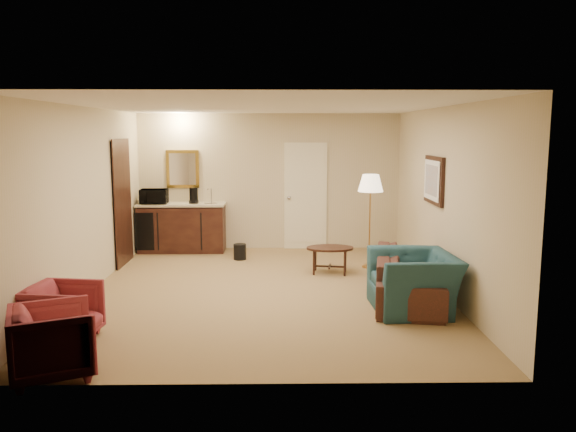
# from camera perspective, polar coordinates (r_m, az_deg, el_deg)

# --- Properties ---
(ground) EXTENTS (6.00, 6.00, 0.00)m
(ground) POSITION_cam_1_polar(r_m,az_deg,el_deg) (8.10, -2.27, -7.60)
(ground) COLOR #96744C
(ground) RESTS_ON ground
(room_walls) EXTENTS (5.02, 6.01, 2.61)m
(room_walls) POSITION_cam_1_polar(r_m,az_deg,el_deg) (8.57, -2.86, 4.96)
(room_walls) COLOR #C7B595
(room_walls) RESTS_ON ground
(wetbar_cabinet) EXTENTS (1.64, 0.58, 0.92)m
(wetbar_cabinet) POSITION_cam_1_polar(r_m,az_deg,el_deg) (10.81, -10.71, -1.15)
(wetbar_cabinet) COLOR #3D1F13
(wetbar_cabinet) RESTS_ON ground
(sofa) EXTENTS (1.02, 2.24, 0.85)m
(sofa) POSITION_cam_1_polar(r_m,az_deg,el_deg) (7.82, 12.15, -5.19)
(sofa) COLOR black
(sofa) RESTS_ON ground
(teal_armchair) EXTENTS (0.79, 1.17, 0.99)m
(teal_armchair) POSITION_cam_1_polar(r_m,az_deg,el_deg) (7.30, 12.68, -5.59)
(teal_armchair) COLOR #204350
(teal_armchair) RESTS_ON ground
(rose_chair_near) EXTENTS (0.72, 0.76, 0.70)m
(rose_chair_near) POSITION_cam_1_polar(r_m,az_deg,el_deg) (6.60, -21.96, -8.84)
(rose_chair_near) COLOR maroon
(rose_chair_near) RESTS_ON ground
(rose_chair_far) EXTENTS (0.90, 0.93, 0.74)m
(rose_chair_far) POSITION_cam_1_polar(r_m,az_deg,el_deg) (5.73, -22.80, -11.34)
(rose_chair_far) COLOR maroon
(rose_chair_far) RESTS_ON ground
(coffee_table) EXTENTS (0.82, 0.62, 0.43)m
(coffee_table) POSITION_cam_1_polar(r_m,az_deg,el_deg) (9.04, 4.27, -4.49)
(coffee_table) COLOR #321810
(coffee_table) RESTS_ON ground
(floor_lamp) EXTENTS (0.52, 0.52, 1.57)m
(floor_lamp) POSITION_cam_1_polar(r_m,az_deg,el_deg) (9.42, 8.31, -0.50)
(floor_lamp) COLOR #B7823D
(floor_lamp) RESTS_ON ground
(waste_bin) EXTENTS (0.30, 0.30, 0.28)m
(waste_bin) POSITION_cam_1_polar(r_m,az_deg,el_deg) (10.03, -4.91, -3.65)
(waste_bin) COLOR black
(waste_bin) RESTS_ON ground
(microwave) EXTENTS (0.50, 0.28, 0.34)m
(microwave) POSITION_cam_1_polar(r_m,az_deg,el_deg) (10.78, -13.47, 2.11)
(microwave) COLOR black
(microwave) RESTS_ON wetbar_cabinet
(coffee_maker) EXTENTS (0.19, 0.19, 0.30)m
(coffee_maker) POSITION_cam_1_polar(r_m,az_deg,el_deg) (10.68, -9.56, 2.06)
(coffee_maker) COLOR black
(coffee_maker) RESTS_ON wetbar_cabinet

